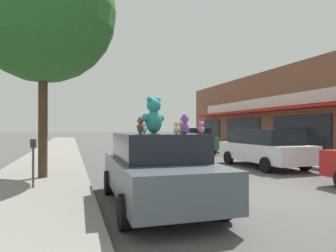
{
  "coord_description": "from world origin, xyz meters",
  "views": [
    {
      "loc": [
        -4.9,
        -6.36,
        1.71
      ],
      "look_at": [
        -1.81,
        3.15,
        1.77
      ],
      "focal_mm": 32.0,
      "sensor_mm": 36.0,
      "label": 1
    }
  ],
  "objects_px": {
    "teddy_bear_purple": "(185,125)",
    "parking_meter": "(33,157)",
    "teddy_bear_brown": "(140,125)",
    "parked_car_far_center": "(263,147)",
    "plush_art_car": "(156,168)",
    "teddy_bear_cream": "(176,128)",
    "teddy_bear_pink": "(201,128)",
    "teddy_bear_yellow": "(182,127)",
    "teddy_bear_white": "(145,127)",
    "teddy_bear_black": "(181,128)",
    "teddy_bear_giant": "(154,116)",
    "parked_car_far_right": "(193,140)",
    "street_tree": "(43,10)"
  },
  "relations": [
    {
      "from": "teddy_bear_purple",
      "to": "parking_meter",
      "type": "xyz_separation_m",
      "value": [
        -3.0,
        3.24,
        -0.82
      ]
    },
    {
      "from": "teddy_bear_brown",
      "to": "parked_car_far_center",
      "type": "bearing_deg",
      "value": 158.35
    },
    {
      "from": "plush_art_car",
      "to": "teddy_bear_cream",
      "type": "distance_m",
      "value": 1.35
    },
    {
      "from": "teddy_bear_pink",
      "to": "teddy_bear_yellow",
      "type": "relative_size",
      "value": 0.96
    },
    {
      "from": "teddy_bear_yellow",
      "to": "teddy_bear_white",
      "type": "xyz_separation_m",
      "value": [
        -0.41,
        1.6,
        0.0
      ]
    },
    {
      "from": "teddy_bear_black",
      "to": "parking_meter",
      "type": "bearing_deg",
      "value": 16.98
    },
    {
      "from": "teddy_bear_giant",
      "to": "teddy_bear_yellow",
      "type": "bearing_deg",
      "value": 91.9
    },
    {
      "from": "teddy_bear_pink",
      "to": "teddy_bear_white",
      "type": "distance_m",
      "value": 2.04
    },
    {
      "from": "teddy_bear_yellow",
      "to": "parked_car_far_right",
      "type": "distance_m",
      "value": 14.4
    },
    {
      "from": "teddy_bear_purple",
      "to": "teddy_bear_giant",
      "type": "bearing_deg",
      "value": -134.94
    },
    {
      "from": "teddy_bear_pink",
      "to": "teddy_bear_cream",
      "type": "xyz_separation_m",
      "value": [
        -0.57,
        -0.12,
        -0.0
      ]
    },
    {
      "from": "teddy_bear_giant",
      "to": "teddy_bear_brown",
      "type": "xyz_separation_m",
      "value": [
        -0.29,
        0.12,
        -0.22
      ]
    },
    {
      "from": "parked_car_far_center",
      "to": "parked_car_far_right",
      "type": "relative_size",
      "value": 1.03
    },
    {
      "from": "teddy_bear_purple",
      "to": "parked_car_far_right",
      "type": "height_order",
      "value": "teddy_bear_purple"
    },
    {
      "from": "teddy_bear_cream",
      "to": "parked_car_far_right",
      "type": "height_order",
      "value": "teddy_bear_cream"
    },
    {
      "from": "teddy_bear_purple",
      "to": "teddy_bear_pink",
      "type": "bearing_deg",
      "value": 147.38
    },
    {
      "from": "plush_art_car",
      "to": "teddy_bear_black",
      "type": "relative_size",
      "value": 18.36
    },
    {
      "from": "parked_car_far_right",
      "to": "street_tree",
      "type": "height_order",
      "value": "street_tree"
    },
    {
      "from": "teddy_bear_cream",
      "to": "parking_meter",
      "type": "xyz_separation_m",
      "value": [
        -2.85,
        3.18,
        -0.76
      ]
    },
    {
      "from": "teddy_bear_purple",
      "to": "parked_car_far_right",
      "type": "bearing_deg",
      "value": -168.61
    },
    {
      "from": "teddy_bear_black",
      "to": "street_tree",
      "type": "relative_size",
      "value": 0.03
    },
    {
      "from": "plush_art_car",
      "to": "parked_car_far_right",
      "type": "bearing_deg",
      "value": 65.3
    },
    {
      "from": "teddy_bear_black",
      "to": "parked_car_far_center",
      "type": "height_order",
      "value": "teddy_bear_black"
    },
    {
      "from": "teddy_bear_white",
      "to": "street_tree",
      "type": "relative_size",
      "value": 0.04
    },
    {
      "from": "teddy_bear_pink",
      "to": "parked_car_far_center",
      "type": "xyz_separation_m",
      "value": [
        5.47,
        5.59,
        -0.84
      ]
    },
    {
      "from": "teddy_bear_cream",
      "to": "plush_art_car",
      "type": "bearing_deg",
      "value": -152.42
    },
    {
      "from": "plush_art_car",
      "to": "parking_meter",
      "type": "bearing_deg",
      "value": 143.0
    },
    {
      "from": "teddy_bear_giant",
      "to": "parking_meter",
      "type": "relative_size",
      "value": 0.66
    },
    {
      "from": "parking_meter",
      "to": "street_tree",
      "type": "bearing_deg",
      "value": 86.76
    },
    {
      "from": "parking_meter",
      "to": "teddy_bear_giant",
      "type": "bearing_deg",
      "value": -34.59
    },
    {
      "from": "street_tree",
      "to": "parking_meter",
      "type": "distance_m",
      "value": 4.78
    },
    {
      "from": "teddy_bear_yellow",
      "to": "parking_meter",
      "type": "height_order",
      "value": "teddy_bear_yellow"
    },
    {
      "from": "plush_art_car",
      "to": "parking_meter",
      "type": "height_order",
      "value": "plush_art_car"
    },
    {
      "from": "parked_car_far_center",
      "to": "teddy_bear_yellow",
      "type": "bearing_deg",
      "value": -137.53
    },
    {
      "from": "teddy_bear_pink",
      "to": "teddy_bear_yellow",
      "type": "xyz_separation_m",
      "value": [
        -0.29,
        0.31,
        0.01
      ]
    },
    {
      "from": "teddy_bear_black",
      "to": "teddy_bear_yellow",
      "type": "xyz_separation_m",
      "value": [
        -0.05,
        -0.17,
        0.01
      ]
    },
    {
      "from": "teddy_bear_giant",
      "to": "street_tree",
      "type": "distance_m",
      "value": 5.63
    },
    {
      "from": "teddy_bear_giant",
      "to": "parked_car_far_center",
      "type": "height_order",
      "value": "teddy_bear_giant"
    },
    {
      "from": "teddy_bear_white",
      "to": "parked_car_far_right",
      "type": "height_order",
      "value": "teddy_bear_white"
    },
    {
      "from": "teddy_bear_brown",
      "to": "teddy_bear_giant",
      "type": "bearing_deg",
      "value": 102.21
    },
    {
      "from": "teddy_bear_brown",
      "to": "parked_car_far_center",
      "type": "xyz_separation_m",
      "value": [
        6.42,
        4.3,
        -0.89
      ]
    },
    {
      "from": "teddy_bear_white",
      "to": "parking_meter",
      "type": "bearing_deg",
      "value": 28.84
    },
    {
      "from": "teddy_bear_yellow",
      "to": "street_tree",
      "type": "xyz_separation_m",
      "value": [
        -3.04,
        4.42,
        3.71
      ]
    },
    {
      "from": "teddy_bear_yellow",
      "to": "teddy_bear_cream",
      "type": "bearing_deg",
      "value": 74.59
    },
    {
      "from": "teddy_bear_pink",
      "to": "teddy_bear_brown",
      "type": "xyz_separation_m",
      "value": [
        -0.95,
        1.28,
        0.05
      ]
    },
    {
      "from": "teddy_bear_yellow",
      "to": "parked_car_far_right",
      "type": "bearing_deg",
      "value": -95.81
    },
    {
      "from": "teddy_bear_cream",
      "to": "parked_car_far_right",
      "type": "xyz_separation_m",
      "value": [
        6.04,
        13.6,
        -0.84
      ]
    },
    {
      "from": "teddy_bear_yellow",
      "to": "street_tree",
      "type": "distance_m",
      "value": 6.52
    },
    {
      "from": "teddy_bear_cream",
      "to": "teddy_bear_pink",
      "type": "bearing_deg",
      "value": 123.18
    },
    {
      "from": "teddy_bear_black",
      "to": "street_tree",
      "type": "distance_m",
      "value": 6.44
    }
  ]
}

